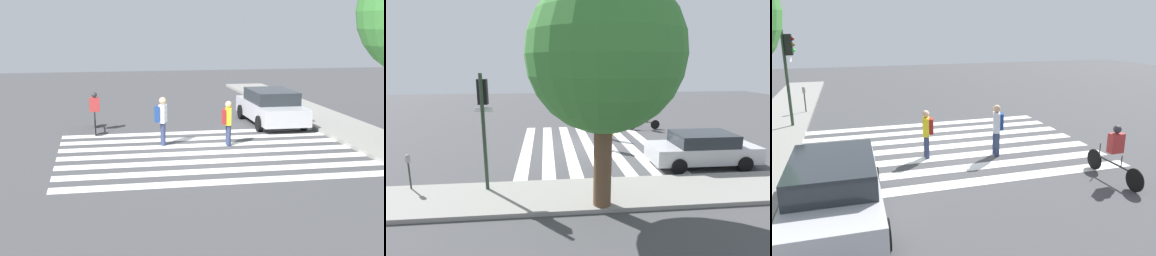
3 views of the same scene
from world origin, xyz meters
The scene contains 7 objects.
ground_plane centered at (0.00, 0.00, 0.00)m, with size 60.00×60.00×0.00m, color #444447.
sidewalk_curb centered at (0.00, 6.25, 0.07)m, with size 36.00×2.50×0.14m.
crosswalk_stripes centered at (0.00, 0.00, 0.00)m, with size 7.18×10.00×0.01m.
pedestrian_adult_yellow_jacket centered at (-1.37, -1.41, 1.01)m, with size 0.53×0.50×1.73m.
pedestrian_adult_tall_backpack centered at (-0.92, 0.86, 0.93)m, with size 0.48×0.44×1.60m.
cyclist_far_lane centered at (-4.30, -3.74, 0.86)m, with size 2.30×0.40×1.59m.
car_parked_dark_suv centered at (-4.49, 3.66, 0.76)m, with size 4.61×2.08×1.47m.
Camera 1 is at (17.05, -3.66, 4.36)m, focal length 50.00 mm.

